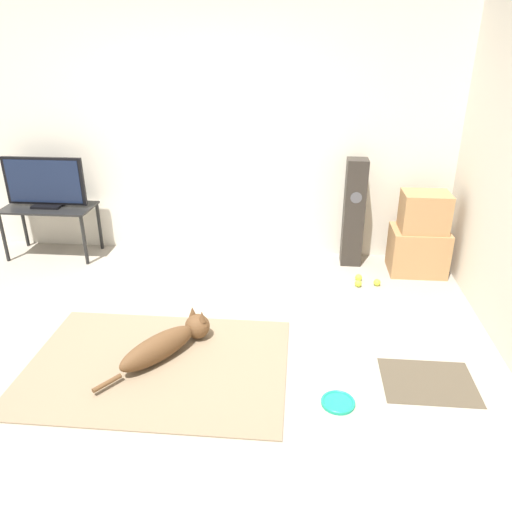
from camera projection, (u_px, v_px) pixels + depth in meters
name	position (u px, v px, depth m)	size (l,w,h in m)	color
ground_plane	(152.00, 360.00, 3.65)	(12.00, 12.00, 0.00)	#9E9384
wall_back	(199.00, 132.00, 5.04)	(8.00, 0.06, 2.55)	silver
area_rug	(157.00, 365.00, 3.59)	(1.86, 1.32, 0.01)	#847056
dog	(168.00, 342.00, 3.67)	(0.65, 0.86, 0.25)	brown
frisbee	(338.00, 402.00, 3.21)	(0.22, 0.22, 0.03)	#199E7A
cardboard_box_lower	(418.00, 251.00, 4.93)	(0.54, 0.42, 0.45)	#A87A4C
cardboard_box_upper	(425.00, 212.00, 4.74)	(0.44, 0.34, 0.37)	#A87A4C
floor_speaker	(354.00, 213.00, 4.98)	(0.20, 0.21, 1.09)	#2D2823
tv_stand	(50.00, 213.00, 5.20)	(0.92, 0.47, 0.54)	black
tv	(44.00, 183.00, 5.07)	(0.83, 0.20, 0.51)	black
tennis_ball_by_boxes	(358.00, 283.00, 4.70)	(0.07, 0.07, 0.07)	#C6E033
tennis_ball_near_speaker	(359.00, 277.00, 4.81)	(0.07, 0.07, 0.07)	#C6E033
tennis_ball_loose_on_carpet	(377.00, 282.00, 4.72)	(0.07, 0.07, 0.07)	#C6E033
door_mat	(428.00, 382.00, 3.42)	(0.63, 0.49, 0.01)	#4C4233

